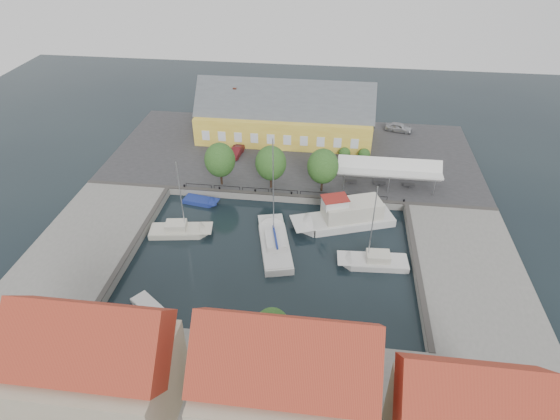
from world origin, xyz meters
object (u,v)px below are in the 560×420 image
object	(u,v)px
warehouse	(281,117)
east_boat_b	(374,263)
car_silver	(399,127)
launch_sw	(149,308)
car_red	(236,152)
trawler	(347,217)
center_sailboat	(275,246)
west_boat_b	(180,232)
tent_canopy	(389,169)
launch_nw	(201,202)

from	to	relation	value
warehouse	east_boat_b	world-z (taller)	warehouse
car_silver	launch_sw	world-z (taller)	car_silver
car_red	trawler	distance (m)	22.43
car_silver	trawler	world-z (taller)	trawler
car_red	trawler	bearing A→B (deg)	-33.06
car_silver	center_sailboat	bearing A→B (deg)	165.76
car_silver	west_boat_b	size ratio (longest dim) A/B	0.43
launch_sw	center_sailboat	bearing A→B (deg)	44.53
tent_canopy	launch_sw	xyz separation A→B (m)	(-25.31, -25.56, -3.59)
tent_canopy	trawler	xyz separation A→B (m)	(-5.50, -8.34, -2.67)
warehouse	launch_nw	world-z (taller)	warehouse
warehouse	launch_sw	distance (m)	40.60
car_silver	car_red	distance (m)	28.36
warehouse	center_sailboat	size ratio (longest dim) A/B	1.98
center_sailboat	launch_sw	size ratio (longest dim) A/B	3.07
tent_canopy	car_silver	size ratio (longest dim) A/B	3.07
launch_sw	west_boat_b	bearing A→B (deg)	93.21
trawler	launch_sw	world-z (taller)	trawler
center_sailboat	trawler	distance (m)	10.33
trawler	car_silver	bearing A→B (deg)	72.11
car_red	launch_nw	xyz separation A→B (m)	(-2.63, -11.97, -1.59)
car_red	center_sailboat	xyz separation A→B (m)	(8.75, -20.44, -1.31)
center_sailboat	launch_sw	bearing A→B (deg)	-135.47
trawler	east_boat_b	bearing A→B (deg)	-66.53
west_boat_b	east_boat_b	bearing A→B (deg)	-6.91
center_sailboat	trawler	xyz separation A→B (m)	(8.39, 5.98, 0.65)
warehouse	east_boat_b	bearing A→B (deg)	-64.20
trawler	launch_sw	size ratio (longest dim) A/B	2.87
trawler	launch_nw	size ratio (longest dim) A/B	2.65
west_boat_b	car_red	bearing A→B (deg)	79.95
warehouse	tent_canopy	world-z (taller)	warehouse
car_silver	center_sailboat	size ratio (longest dim) A/B	0.32
tent_canopy	launch_sw	bearing A→B (deg)	-134.72
car_silver	car_red	world-z (taller)	car_silver
car_red	tent_canopy	bearing A→B (deg)	-8.03
center_sailboat	east_boat_b	distance (m)	11.74
car_silver	east_boat_b	size ratio (longest dim) A/B	0.41
east_boat_b	car_silver	bearing A→B (deg)	81.14
west_boat_b	warehouse	bearing A→B (deg)	70.64
center_sailboat	west_boat_b	size ratio (longest dim) A/B	1.35
car_red	center_sailboat	size ratio (longest dim) A/B	0.28
tent_canopy	launch_sw	distance (m)	36.15
east_boat_b	launch_nw	xyz separation A→B (m)	(-23.03, 9.97, -0.17)
warehouse	launch_nw	size ratio (longest dim) A/B	5.60
center_sailboat	launch_nw	size ratio (longest dim) A/B	2.83
tent_canopy	launch_nw	size ratio (longest dim) A/B	2.75
center_sailboat	east_boat_b	size ratio (longest dim) A/B	1.31
warehouse	center_sailboat	xyz separation A→B (m)	(2.71, -28.19, -4.07)
center_sailboat	tent_canopy	bearing A→B (deg)	45.89
tent_canopy	trawler	size ratio (longest dim) A/B	1.04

